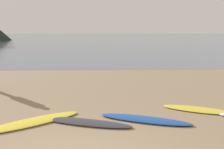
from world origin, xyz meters
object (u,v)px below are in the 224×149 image
at_px(surfboard_3, 33,122).
at_px(surfboard_5, 145,119).
at_px(surfboard_4, 86,122).
at_px(surfboard_6, 198,109).

xyz_separation_m(surfboard_3, surfboard_5, (3.10, 0.06, 0.00)).
bearing_deg(surfboard_3, surfboard_5, -30.88).
height_order(surfboard_4, surfboard_6, surfboard_4).
bearing_deg(surfboard_6, surfboard_5, -136.55).
xyz_separation_m(surfboard_5, surfboard_6, (1.83, 0.74, -0.01)).
relative_size(surfboard_3, surfboard_4, 1.04).
distance_m(surfboard_5, surfboard_6, 1.97).
bearing_deg(surfboard_3, surfboard_4, -35.23).
height_order(surfboard_3, surfboard_6, surfboard_3).
relative_size(surfboard_4, surfboard_5, 0.99).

